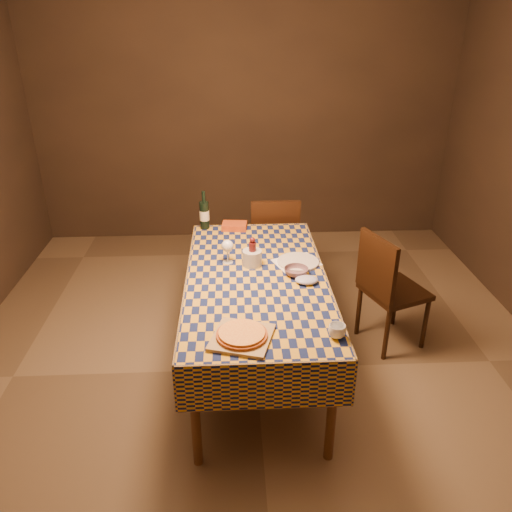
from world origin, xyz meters
name	(u,v)px	position (x,y,z in m)	size (l,w,h in m)	color
room	(256,194)	(0.00, 0.00, 1.35)	(5.00, 5.10, 2.70)	brown
dining_table	(256,287)	(0.00, 0.00, 0.69)	(0.94, 1.84, 0.77)	brown
cutting_board	(242,337)	(-0.11, -0.70, 0.78)	(0.31, 0.31, 0.02)	#A5844D
pizza	(242,334)	(-0.11, -0.70, 0.80)	(0.35, 0.35, 0.03)	#A44A1B
pepper_mill	(252,253)	(-0.02, 0.17, 0.87)	(0.05, 0.05, 0.21)	#4E1214
bowl	(296,272)	(0.27, 0.01, 0.80)	(0.16, 0.16, 0.05)	#684C57
wine_glass	(227,247)	(-0.19, 0.22, 0.89)	(0.09, 0.09, 0.17)	white
wine_bottle	(204,214)	(-0.38, 0.86, 0.89)	(0.08, 0.08, 0.32)	black
deli_tub	(252,258)	(-0.02, 0.17, 0.83)	(0.13, 0.13, 0.11)	#B8BCBF
takeout_container	(234,226)	(-0.14, 0.83, 0.79)	(0.20, 0.14, 0.05)	#B14217
white_plate	(298,262)	(0.30, 0.19, 0.78)	(0.29, 0.29, 0.02)	silver
tumbler	(337,331)	(0.40, -0.71, 0.81)	(0.10, 0.10, 0.08)	white
flour_patch	(296,262)	(0.29, 0.19, 0.77)	(0.30, 0.23, 0.00)	white
flour_bag	(307,280)	(0.32, -0.10, 0.79)	(0.15, 0.11, 0.04)	#AFB5E0
chair_far	(274,240)	(0.22, 1.14, 0.52)	(0.43, 0.43, 0.93)	black
chair_right	(387,285)	(0.99, 0.28, 0.52)	(0.55, 0.54, 0.93)	black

